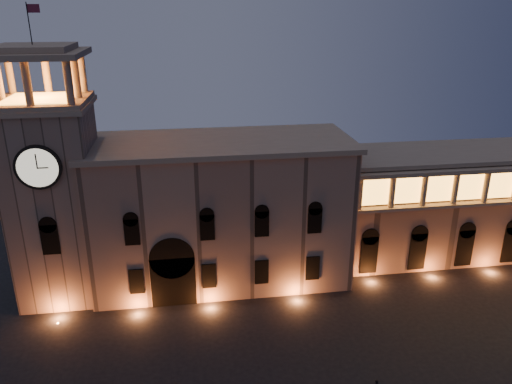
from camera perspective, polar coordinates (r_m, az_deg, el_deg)
The scene contains 3 objects.
government_building at distance 60.31m, azimuth -4.07°, elevation -2.22°, with size 30.80×12.80×17.60m.
clock_tower at distance 59.69m, azimuth -22.00°, elevation -0.14°, with size 9.80×9.80×32.40m.
colonnade_wing at distance 73.24m, azimuth 23.43°, elevation -0.94°, with size 40.60×11.50×14.50m.
Camera 1 is at (-6.08, -33.51, 32.17)m, focal length 35.00 mm.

